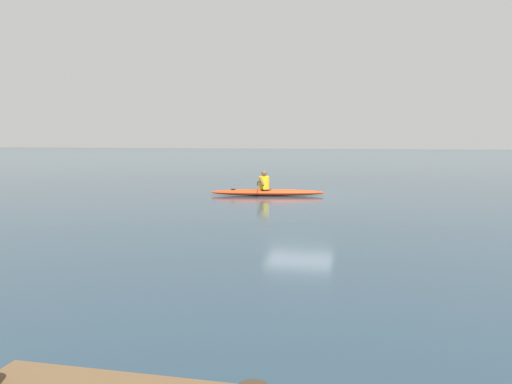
{
  "coord_description": "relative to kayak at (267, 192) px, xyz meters",
  "views": [
    {
      "loc": [
        -2.62,
        19.4,
        2.22
      ],
      "look_at": [
        0.61,
        4.88,
        0.64
      ],
      "focal_mm": 36.49,
      "sensor_mm": 36.0,
      "label": 1
    }
  ],
  "objects": [
    {
      "name": "kayak",
      "position": [
        0.0,
        0.0,
        0.0
      ],
      "size": [
        4.38,
        1.32,
        0.25
      ],
      "color": "red",
      "rests_on": "ground"
    },
    {
      "name": "ground_plane",
      "position": [
        -1.22,
        -0.15,
        -0.13
      ],
      "size": [
        160.0,
        160.0,
        0.0
      ],
      "primitive_type": "plane",
      "color": "#233847"
    },
    {
      "name": "kayaker",
      "position": [
        0.14,
        0.03,
        0.41
      ],
      "size": [
        0.63,
        2.46,
        0.71
      ],
      "color": "yellow",
      "rests_on": "kayak"
    }
  ]
}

